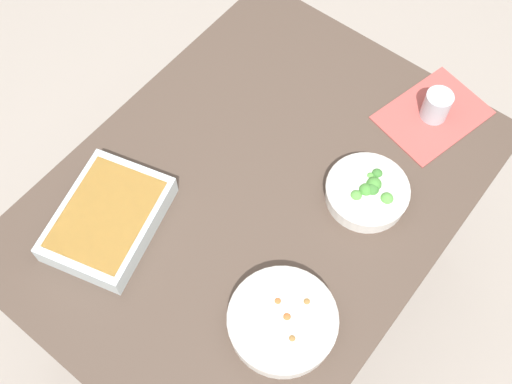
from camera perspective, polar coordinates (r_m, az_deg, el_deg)
The scene contains 8 objects.
ground_plane at distance 2.25m, azimuth 0.00°, elevation -9.11°, with size 6.00×6.00×0.00m, color #9E9389.
dining_table at distance 1.65m, azimuth 0.00°, elevation -1.50°, with size 1.20×0.90×0.74m.
placemat at distance 1.76m, azimuth 15.70°, elevation 6.72°, with size 0.28×0.20×0.00m, color #B24C47.
stew_bowl at distance 1.41m, azimuth 2.42°, elevation -11.59°, with size 0.25×0.25×0.06m.
broccoli_bowl at distance 1.56m, azimuth 10.04°, elevation 0.03°, with size 0.21×0.21×0.07m.
baking_dish at distance 1.54m, azimuth -13.27°, elevation -2.34°, with size 0.35×0.29×0.06m.
drink_cup at distance 1.73m, azimuth 15.99°, elevation 7.42°, with size 0.07×0.07×0.08m.
spoon_by_stew at distance 1.44m, azimuth 0.64°, elevation -12.16°, with size 0.14×0.13×0.01m.
Camera 1 is at (-0.59, -0.47, 2.12)m, focal length 44.18 mm.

